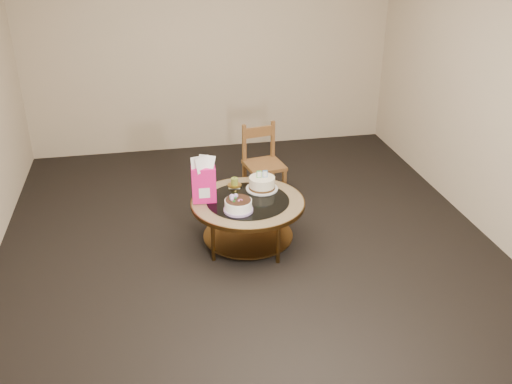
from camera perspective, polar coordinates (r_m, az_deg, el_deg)
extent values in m
plane|color=black|center=(5.30, -0.79, -5.24)|extent=(5.00, 5.00, 0.00)
cube|color=#BBA88D|center=(7.14, -4.62, 14.37)|extent=(4.50, 0.02, 2.60)
cube|color=#BBA88D|center=(2.57, 9.37, -9.20)|extent=(4.50, 0.02, 2.60)
cube|color=#BBA88D|center=(5.59, 22.77, 9.01)|extent=(0.02, 5.00, 2.60)
cylinder|color=brown|center=(5.42, 2.41, -1.88)|extent=(0.04, 0.04, 0.42)
cylinder|color=brown|center=(5.46, -3.53, -1.69)|extent=(0.04, 0.04, 0.42)
cylinder|color=brown|center=(4.98, -4.32, -4.76)|extent=(0.04, 0.04, 0.42)
cylinder|color=brown|center=(4.93, 2.22, -4.99)|extent=(0.04, 0.04, 0.42)
cylinder|color=brown|center=(5.25, -0.80, -4.31)|extent=(0.82, 0.82, 0.02)
cylinder|color=brown|center=(5.08, -0.82, -1.09)|extent=(1.02, 1.02, 0.04)
cylinder|color=#9D8256|center=(5.08, -0.82, -0.95)|extent=(1.00, 1.00, 0.01)
cylinder|color=black|center=(5.07, -0.82, -0.87)|extent=(0.74, 0.74, 0.01)
cylinder|color=#A585BD|center=(4.89, -1.77, -1.79)|extent=(0.25, 0.25, 0.02)
cylinder|color=white|center=(4.87, -1.78, -1.36)|extent=(0.23, 0.23, 0.10)
cylinder|color=black|center=(4.85, -1.79, -0.79)|extent=(0.22, 0.22, 0.01)
sphere|color=#A585BD|center=(4.86, -2.42, -0.47)|extent=(0.05, 0.05, 0.05)
sphere|color=#A585BD|center=(4.88, -2.03, -0.37)|extent=(0.04, 0.04, 0.04)
sphere|color=#A585BD|center=(4.83, -2.41, -0.70)|extent=(0.04, 0.04, 0.04)
cone|color=#1F7727|center=(4.86, -2.03, -0.64)|extent=(0.03, 0.03, 0.02)
cone|color=#1F7727|center=(4.85, -2.66, -0.69)|extent=(0.03, 0.03, 0.02)
cone|color=#1F7727|center=(4.90, -1.89, -0.39)|extent=(0.03, 0.03, 0.02)
cone|color=#1F7727|center=(4.82, -2.17, -0.90)|extent=(0.03, 0.03, 0.02)
cylinder|color=silver|center=(5.27, 0.60, 0.34)|extent=(0.30, 0.30, 0.01)
cylinder|color=#402712|center=(5.26, 0.60, 0.50)|extent=(0.24, 0.24, 0.02)
cylinder|color=white|center=(5.24, 0.60, 1.04)|extent=(0.24, 0.24, 0.09)
cube|color=green|center=(5.20, 0.31, 1.79)|extent=(0.04, 0.01, 0.07)
cube|color=white|center=(5.20, 0.31, 1.79)|extent=(0.03, 0.01, 0.05)
cube|color=#3D7DCF|center=(5.21, 0.91, 1.83)|extent=(0.04, 0.01, 0.07)
cube|color=white|center=(5.21, 0.91, 1.83)|extent=(0.03, 0.01, 0.05)
cube|color=#F21669|center=(5.01, -5.24, 0.76)|extent=(0.22, 0.13, 0.32)
cube|color=white|center=(5.04, -5.21, 0.17)|extent=(0.10, 0.12, 0.09)
cube|color=#F1D663|center=(5.32, -2.15, 0.58)|extent=(0.13, 0.13, 0.01)
cylinder|color=gold|center=(5.32, -2.16, 0.69)|extent=(0.13, 0.13, 0.01)
cylinder|color=olive|center=(5.30, -2.16, 1.07)|extent=(0.06, 0.06, 0.06)
cylinder|color=black|center=(5.28, -2.17, 1.44)|extent=(0.00, 0.00, 0.01)
cube|color=brown|center=(5.91, 0.82, 2.69)|extent=(0.43, 0.43, 0.04)
cube|color=brown|center=(5.81, -0.07, 0.05)|extent=(0.04, 0.04, 0.40)
cube|color=brown|center=(5.92, 2.83, 0.55)|extent=(0.04, 0.04, 0.40)
cube|color=brown|center=(6.08, -1.15, 1.31)|extent=(0.04, 0.04, 0.40)
cube|color=brown|center=(6.18, 1.64, 1.76)|extent=(0.04, 0.04, 0.40)
cube|color=brown|center=(5.92, -1.19, 4.86)|extent=(0.04, 0.04, 0.41)
cube|color=brown|center=(6.03, 1.69, 5.26)|extent=(0.04, 0.04, 0.41)
cube|color=brown|center=(5.93, 0.26, 6.03)|extent=(0.32, 0.08, 0.11)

